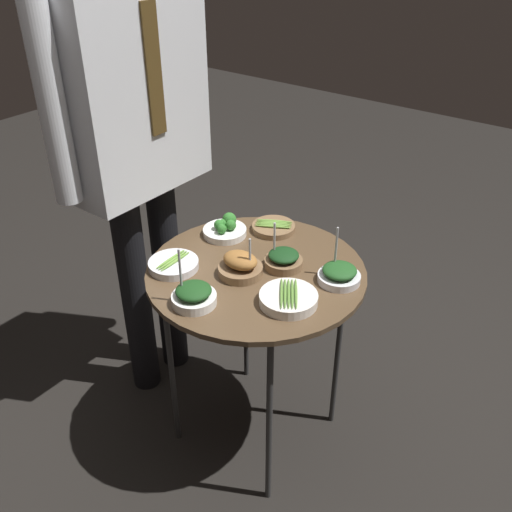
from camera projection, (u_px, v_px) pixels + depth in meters
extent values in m
plane|color=black|center=(256.00, 428.00, 2.19)|extent=(8.00, 8.00, 0.00)
cylinder|color=brown|center=(256.00, 272.00, 1.80)|extent=(0.70, 0.70, 0.02)
cylinder|color=#2D2D2D|center=(338.00, 350.00, 2.03)|extent=(0.02, 0.02, 0.71)
cylinder|color=#2D2D2D|center=(269.00, 423.00, 1.75)|extent=(0.02, 0.02, 0.71)
cylinder|color=#2D2D2D|center=(246.00, 307.00, 2.24)|extent=(0.02, 0.02, 0.71)
cylinder|color=#2D2D2D|center=(171.00, 366.00, 1.96)|extent=(0.02, 0.02, 0.71)
cylinder|color=brown|center=(283.00, 263.00, 1.80)|extent=(0.12, 0.12, 0.03)
ellipsoid|color=#143816|center=(284.00, 255.00, 1.79)|extent=(0.10, 0.10, 0.03)
cylinder|color=#ADADB2|center=(274.00, 244.00, 1.78)|extent=(0.01, 0.01, 0.15)
cylinder|color=white|center=(194.00, 299.00, 1.64)|extent=(0.13, 0.13, 0.03)
ellipsoid|color=#194219|center=(194.00, 291.00, 1.62)|extent=(0.10, 0.10, 0.03)
cylinder|color=#ADADB2|center=(181.00, 276.00, 1.61)|extent=(0.01, 0.01, 0.18)
cylinder|color=white|center=(225.00, 232.00, 1.97)|extent=(0.15, 0.15, 0.02)
sphere|color=#2D7028|center=(229.00, 220.00, 1.97)|extent=(0.05, 0.05, 0.05)
sphere|color=#2D7028|center=(223.00, 224.00, 1.96)|extent=(0.03, 0.03, 0.03)
sphere|color=#2D7028|center=(219.00, 225.00, 1.95)|extent=(0.04, 0.04, 0.04)
sphere|color=#2D7028|center=(222.00, 229.00, 1.93)|extent=(0.03, 0.03, 0.03)
sphere|color=#2D7028|center=(231.00, 225.00, 1.95)|extent=(0.04, 0.04, 0.04)
cylinder|color=silver|center=(339.00, 278.00, 1.73)|extent=(0.13, 0.13, 0.02)
ellipsoid|color=#1E4C1E|center=(340.00, 270.00, 1.72)|extent=(0.10, 0.10, 0.03)
cylinder|color=#ADADB2|center=(336.00, 252.00, 1.72)|extent=(0.01, 0.01, 0.17)
cylinder|color=brown|center=(240.00, 270.00, 1.77)|extent=(0.14, 0.14, 0.03)
ellipsoid|color=#93602D|center=(240.00, 260.00, 1.75)|extent=(0.09, 0.12, 0.05)
cylinder|color=#ADADB2|center=(250.00, 259.00, 1.72)|extent=(0.01, 0.01, 0.14)
cylinder|color=brown|center=(274.00, 227.00, 2.00)|extent=(0.15, 0.15, 0.02)
ellipsoid|color=olive|center=(274.00, 221.00, 2.01)|extent=(0.07, 0.12, 0.01)
ellipsoid|color=olive|center=(274.00, 222.00, 2.00)|extent=(0.07, 0.12, 0.01)
ellipsoid|color=olive|center=(274.00, 224.00, 1.99)|extent=(0.07, 0.12, 0.01)
ellipsoid|color=olive|center=(273.00, 225.00, 1.99)|extent=(0.07, 0.12, 0.01)
ellipsoid|color=olive|center=(273.00, 227.00, 1.98)|extent=(0.07, 0.12, 0.01)
cylinder|color=silver|center=(174.00, 265.00, 1.80)|extent=(0.16, 0.16, 0.03)
ellipsoid|color=olive|center=(176.00, 261.00, 1.78)|extent=(0.14, 0.01, 0.01)
ellipsoid|color=olive|center=(173.00, 260.00, 1.79)|extent=(0.14, 0.01, 0.01)
ellipsoid|color=olive|center=(171.00, 259.00, 1.79)|extent=(0.14, 0.01, 0.01)
cylinder|color=silver|center=(288.00, 299.00, 1.64)|extent=(0.17, 0.17, 0.03)
ellipsoid|color=#5B8938|center=(296.00, 293.00, 1.63)|extent=(0.12, 0.09, 0.01)
ellipsoid|color=#5B8938|center=(292.00, 293.00, 1.63)|extent=(0.12, 0.09, 0.01)
ellipsoid|color=#5B8938|center=(289.00, 293.00, 1.63)|extent=(0.12, 0.09, 0.01)
ellipsoid|color=#5B8938|center=(285.00, 293.00, 1.63)|extent=(0.12, 0.09, 0.01)
ellipsoid|color=#5B8938|center=(281.00, 293.00, 1.63)|extent=(0.12, 0.09, 0.01)
cylinder|color=black|center=(136.00, 297.00, 2.16)|extent=(0.11, 0.11, 0.87)
cylinder|color=black|center=(168.00, 276.00, 2.28)|extent=(0.11, 0.11, 0.87)
cube|color=silver|center=(129.00, 90.00, 1.81)|extent=(0.49, 0.24, 0.66)
cube|color=#4C3819|center=(154.00, 71.00, 1.71)|extent=(0.06, 0.01, 0.39)
cylinder|color=silver|center=(52.00, 104.00, 1.61)|extent=(0.08, 0.08, 0.60)
cylinder|color=silver|center=(190.00, 64.00, 1.99)|extent=(0.08, 0.08, 0.60)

